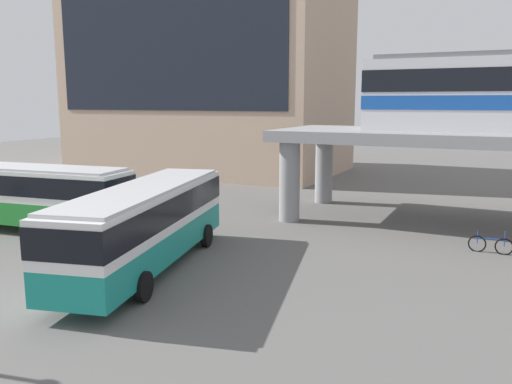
# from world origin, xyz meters

# --- Properties ---
(ground_plane) EXTENTS (120.00, 120.00, 0.00)m
(ground_plane) POSITION_xyz_m (0.00, 10.00, 0.00)
(ground_plane) COLOR #605E5B
(station_building) EXTENTS (23.78, 13.90, 20.86)m
(station_building) POSITION_xyz_m (-12.59, 30.57, 10.44)
(station_building) COLOR tan
(station_building) RESTS_ON ground_plane
(bus_main) EXTENTS (5.01, 11.33, 3.22)m
(bus_main) POSITION_xyz_m (0.54, 3.69, 1.99)
(bus_main) COLOR teal
(bus_main) RESTS_ON ground_plane
(bus_secondary) EXTENTS (11.26, 3.83, 3.22)m
(bus_secondary) POSITION_xyz_m (-8.70, 6.14, 1.99)
(bus_secondary) COLOR #268C33
(bus_secondary) RESTS_ON ground_plane
(bicycle_blue) EXTENTS (1.79, 0.11, 1.04)m
(bicycle_blue) POSITION_xyz_m (12.31, 11.76, 0.36)
(bicycle_blue) COLOR black
(bicycle_blue) RESTS_ON ground_plane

